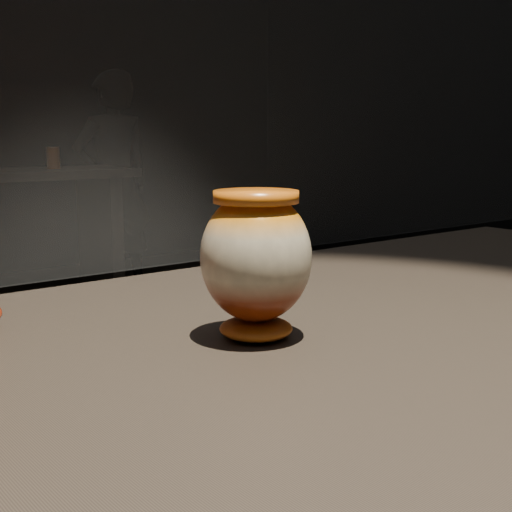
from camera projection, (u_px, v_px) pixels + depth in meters
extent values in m
cube|color=black|center=(275.00, 354.00, 0.84)|extent=(2.00, 0.80, 0.05)
ellipsoid|color=maroon|center=(256.00, 328.00, 0.81)|extent=(0.11, 0.11, 0.02)
ellipsoid|color=beige|center=(256.00, 257.00, 0.80)|extent=(0.16, 0.16, 0.15)
cylinder|color=orange|center=(256.00, 197.00, 0.79)|extent=(0.12, 0.12, 0.01)
cube|color=black|center=(100.00, 241.00, 4.58)|extent=(0.08, 0.50, 0.85)
cylinder|color=#904815|center=(53.00, 158.00, 4.30)|extent=(0.08, 0.08, 0.13)
imported|color=black|center=(113.00, 183.00, 4.97)|extent=(0.58, 0.40, 1.54)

